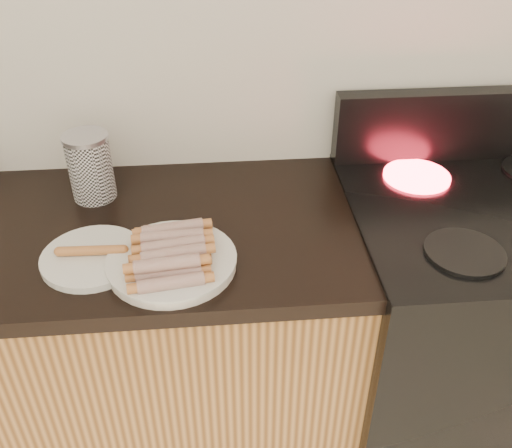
{
  "coord_description": "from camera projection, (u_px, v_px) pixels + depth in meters",
  "views": [
    {
      "loc": [
        0.05,
        0.54,
        1.7
      ],
      "look_at": [
        0.15,
        1.62,
        0.94
      ],
      "focal_mm": 40.0,
      "sensor_mm": 36.0,
      "label": 1
    }
  ],
  "objects": [
    {
      "name": "side_plate",
      "position": [
        93.0,
        257.0,
        1.28
      ],
      "size": [
        0.24,
        0.24,
        0.02
      ],
      "primitive_type": "cylinder",
      "rotation": [
        0.0,
        0.0,
        -0.04
      ],
      "color": "white",
      "rests_on": "counter_slab"
    },
    {
      "name": "stove_panel",
      "position": [
        468.0,
        124.0,
        1.61
      ],
      "size": [
        0.76,
        0.06,
        0.2
      ],
      "primitive_type": "cube",
      "color": "black",
      "rests_on": "stove"
    },
    {
      "name": "wall_back",
      "position": [
        183.0,
        22.0,
        1.42
      ],
      "size": [
        4.0,
        0.04,
        2.6
      ],
      "primitive_type": "cube",
      "color": "silver",
      "rests_on": "ground"
    },
    {
      "name": "main_plate",
      "position": [
        172.0,
        263.0,
        1.26
      ],
      "size": [
        0.36,
        0.36,
        0.02
      ],
      "primitive_type": "cylinder",
      "rotation": [
        0.0,
        0.0,
        0.34
      ],
      "color": "white",
      "rests_on": "counter_slab"
    },
    {
      "name": "plain_sausages",
      "position": [
        91.0,
        250.0,
        1.27
      ],
      "size": [
        0.14,
        0.03,
        0.02
      ],
      "rotation": [
        0.0,
        0.0,
        -0.03
      ],
      "color": "#C0612D",
      "rests_on": "side_plate"
    },
    {
      "name": "burner_far_left",
      "position": [
        417.0,
        176.0,
        1.56
      ],
      "size": [
        0.18,
        0.18,
        0.01
      ],
      "primitive_type": "cylinder",
      "color": "#FF1E2D",
      "rests_on": "stove"
    },
    {
      "name": "canister",
      "position": [
        90.0,
        167.0,
        1.45
      ],
      "size": [
        0.11,
        0.11,
        0.18
      ],
      "rotation": [
        0.0,
        0.0,
        -0.13
      ],
      "color": "white",
      "rests_on": "counter_slab"
    },
    {
      "name": "hotdog_pile",
      "position": [
        171.0,
        251.0,
        1.24
      ],
      "size": [
        0.14,
        0.23,
        0.05
      ],
      "rotation": [
        0.0,
        0.0,
        0.08
      ],
      "color": "brown",
      "rests_on": "main_plate"
    },
    {
      "name": "burner_near_left",
      "position": [
        465.0,
        252.0,
        1.28
      ],
      "size": [
        0.18,
        0.18,
        0.01
      ],
      "primitive_type": "cylinder",
      "color": "black",
      "rests_on": "stove"
    },
    {
      "name": "stove",
      "position": [
        465.0,
        336.0,
        1.69
      ],
      "size": [
        0.76,
        0.65,
        0.91
      ],
      "color": "black",
      "rests_on": "floor"
    }
  ]
}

